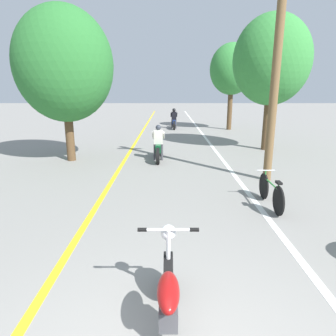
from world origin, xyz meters
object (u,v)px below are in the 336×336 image
Objects in this scene: roadside_tree_right_near at (271,61)px; roadside_tree_left at (63,65)px; utility_pole at (277,56)px; bicycle_parked at (270,192)px; roadside_tree_right_far at (231,70)px; motorcycle_rider_far at (174,121)px; motorcycle_foreground at (168,303)px; motorcycle_rider_lead at (158,147)px.

roadside_tree_left is at bearing -165.18° from roadside_tree_right_near.
utility_pole is 3.91m from bicycle_parked.
roadside_tree_left is at bearing 158.90° from utility_pole.
roadside_tree_right_near is 8.01m from bicycle_parked.
roadside_tree_right_far is 5.11m from motorcycle_rider_far.
utility_pole is 7.39m from motorcycle_foreground.
motorcycle_rider_far is (0.41, 18.38, 0.11)m from motorcycle_foreground.
motorcycle_rider_lead is (-3.38, 2.69, -3.06)m from utility_pole.
roadside_tree_right_near is 2.77× the size of motorcycle_foreground.
utility_pole reaches higher than roadside_tree_left.
roadside_tree_right_far is at bearing 63.61° from motorcycle_rider_lead.
utility_pole is 4.14× the size of bicycle_parked.
roadside_tree_left is 2.66× the size of motorcycle_rider_far.
motorcycle_rider_lead is 5.57m from bicycle_parked.
motorcycle_rider_lead is at bearing 119.88° from bicycle_parked.
motorcycle_foreground is 1.24× the size of bicycle_parked.
roadside_tree_right_far is at bearing 82.72° from bicycle_parked.
roadside_tree_right_near reaches higher than roadside_tree_right_far.
motorcycle_foreground is 4.52m from bicycle_parked.
bicycle_parked is (-2.03, -6.90, -3.51)m from roadside_tree_right_near.
motorcycle_foreground is (-4.43, -10.74, -3.45)m from roadside_tree_right_near.
roadside_tree_right_far is 2.69× the size of motorcycle_foreground.
roadside_tree_right_far reaches higher than bicycle_parked.
roadside_tree_right_near reaches higher than motorcycle_rider_lead.
roadside_tree_right_far is 2.69× the size of motorcycle_rider_far.
motorcycle_foreground is at bearing -66.37° from roadside_tree_left.
bicycle_parked is (-0.61, -2.13, -3.22)m from utility_pole.
roadside_tree_right_far is at bearing 49.46° from roadside_tree_left.
bicycle_parked is (6.15, -4.74, -3.16)m from roadside_tree_left.
roadside_tree_right_near is at bearing 23.41° from motorcycle_rider_lead.
utility_pole is 1.24× the size of roadside_tree_right_far.
utility_pole is 5.29m from motorcycle_rider_lead.
motorcycle_rider_far is 1.25× the size of bicycle_parked.
roadside_tree_right_near is 3.44× the size of bicycle_parked.
motorcycle_foreground is at bearing -103.20° from roadside_tree_right_far.
roadside_tree_right_near reaches higher than bicycle_parked.
roadside_tree_right_far is at bearing 84.31° from utility_pole.
roadside_tree_right_near is 6.22m from motorcycle_rider_lead.
roadside_tree_right_far is (-0.24, 7.12, 0.07)m from roadside_tree_right_near.
roadside_tree_right_far reaches higher than motorcycle_rider_lead.
utility_pole is 4.99m from roadside_tree_right_near.
motorcycle_rider_far is at bearing 97.75° from bicycle_parked.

